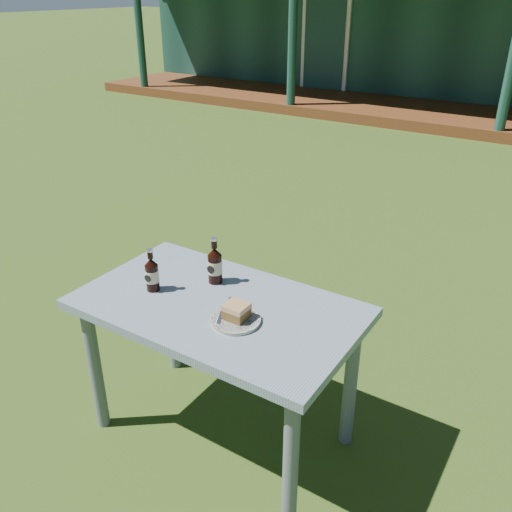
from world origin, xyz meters
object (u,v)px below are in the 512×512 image
Objects in this scene: cafe_table at (218,324)px; cola_bottle_near at (215,265)px; cake_slice at (236,311)px; plate at (235,320)px; cola_bottle_far at (152,274)px.

cola_bottle_near reaches higher than cafe_table.
cafe_table is 13.04× the size of cake_slice.
cola_bottle_near is at bearing 141.23° from cake_slice.
cake_slice is (-0.00, 0.01, 0.04)m from plate.
plate is 0.46m from cola_bottle_far.
cola_bottle_near is (-0.26, 0.21, 0.04)m from cake_slice.
plate is at bearing -1.76° from cola_bottle_far.
cola_bottle_far is (-0.31, -0.06, 0.18)m from cafe_table.
cake_slice is 0.42× the size of cola_bottle_near.
cake_slice is at bearing -38.77° from cola_bottle_near.
cola_bottle_far is (-0.45, 0.01, 0.07)m from plate.
cake_slice is (0.14, -0.06, 0.15)m from cafe_table.
cola_bottle_near is at bearing 129.27° from cafe_table.
cola_bottle_near is at bearing 140.11° from plate.
cafe_table is 6.05× the size of cola_bottle_far.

